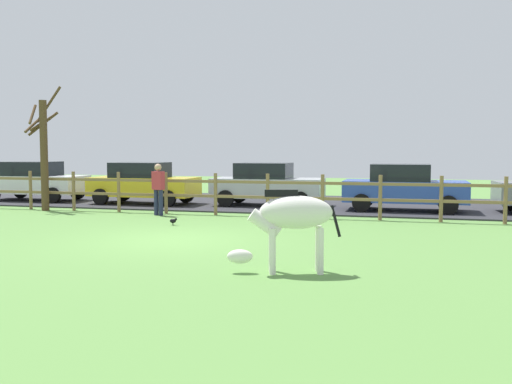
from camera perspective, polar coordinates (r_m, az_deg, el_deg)
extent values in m
plane|color=#5B8C42|center=(13.32, -8.33, -4.77)|extent=(60.00, 60.00, 0.00)
cube|color=#2D2D33|center=(22.10, 1.33, -1.08)|extent=(28.00, 7.40, 0.05)
cylinder|color=olive|center=(21.40, -21.72, 0.18)|extent=(0.11, 0.11, 1.34)
cylinder|color=olive|center=(20.41, -17.86, 0.09)|extent=(0.11, 0.11, 1.34)
cylinder|color=olive|center=(19.53, -13.64, 0.00)|extent=(0.11, 0.11, 1.34)
cylinder|color=olive|center=(18.77, -9.04, -0.10)|extent=(0.11, 0.11, 1.34)
cylinder|color=olive|center=(18.13, -4.09, -0.21)|extent=(0.11, 0.11, 1.34)
cylinder|color=olive|center=(17.64, 1.18, -0.33)|extent=(0.11, 0.11, 1.34)
cylinder|color=olive|center=(17.31, 6.70, -0.44)|extent=(0.11, 0.11, 1.34)
cylinder|color=olive|center=(17.14, 12.38, -0.56)|extent=(0.11, 0.11, 1.34)
cylinder|color=olive|center=(17.14, 18.12, -0.67)|extent=(0.11, 0.11, 1.34)
cylinder|color=olive|center=(17.32, 23.80, -0.77)|extent=(0.11, 0.11, 1.34)
cube|color=olive|center=(18.14, -4.09, -0.42)|extent=(20.59, 0.06, 0.09)
cube|color=olive|center=(18.10, -4.10, 1.06)|extent=(20.59, 0.06, 0.09)
cylinder|color=#513A23|center=(20.69, -20.53, 3.44)|extent=(0.25, 0.25, 3.76)
cylinder|color=#513A23|center=(20.92, -21.58, 6.22)|extent=(0.16, 0.88, 0.54)
cylinder|color=#513A23|center=(21.12, -20.65, 6.54)|extent=(0.75, 0.61, 0.64)
cylinder|color=#513A23|center=(21.14, -20.13, 8.26)|extent=(0.95, 0.24, 1.26)
cylinder|color=#513A23|center=(21.19, -20.61, 6.44)|extent=(0.89, 0.67, 0.87)
cylinder|color=#513A23|center=(20.82, -21.55, 7.28)|extent=(0.34, 0.73, 0.71)
ellipsoid|color=white|center=(9.56, 4.05, -2.04)|extent=(1.32, 0.80, 0.56)
cylinder|color=white|center=(9.49, 1.67, -6.00)|extent=(0.11, 0.11, 0.78)
cylinder|color=white|center=(9.77, 1.61, -5.70)|extent=(0.11, 0.11, 0.78)
cylinder|color=white|center=(9.56, 6.50, -5.95)|extent=(0.11, 0.11, 0.78)
cylinder|color=white|center=(9.83, 6.30, -5.66)|extent=(0.11, 0.11, 0.78)
cylinder|color=white|center=(9.56, 0.89, -3.17)|extent=(0.63, 0.39, 0.51)
ellipsoid|color=white|center=(9.65, -1.63, -6.50)|extent=(0.48, 0.31, 0.24)
cube|color=black|center=(9.52, 2.56, -0.13)|extent=(0.55, 0.19, 0.12)
cylinder|color=black|center=(9.66, 8.01, -2.91)|extent=(0.20, 0.10, 0.54)
cylinder|color=black|center=(15.87, -8.32, -3.21)|extent=(0.01, 0.01, 0.06)
cylinder|color=black|center=(15.83, -8.38, -3.23)|extent=(0.01, 0.01, 0.06)
ellipsoid|color=black|center=(15.84, -8.36, -2.90)|extent=(0.18, 0.10, 0.12)
sphere|color=black|center=(15.79, -8.06, -2.73)|extent=(0.07, 0.07, 0.07)
cube|color=white|center=(24.46, -21.26, 0.73)|extent=(4.03, 1.78, 0.70)
cube|color=black|center=(24.52, -21.59, 2.21)|extent=(1.93, 1.60, 0.56)
cylinder|color=black|center=(24.45, -17.51, 0.00)|extent=(0.60, 0.19, 0.60)
cylinder|color=black|center=(23.02, -19.72, -0.30)|extent=(0.60, 0.19, 0.60)
cylinder|color=black|center=(25.96, -22.59, 0.11)|extent=(0.60, 0.19, 0.60)
cube|color=#2D4CAD|center=(19.58, 14.71, 0.08)|extent=(4.01, 1.71, 0.70)
cube|color=black|center=(19.55, 14.31, 1.93)|extent=(1.90, 1.57, 0.56)
cylinder|color=black|center=(20.49, 18.50, -0.81)|extent=(0.60, 0.18, 0.60)
cylinder|color=black|center=(18.80, 18.78, -1.25)|extent=(0.60, 0.18, 0.60)
cylinder|color=black|center=(20.52, 10.95, -0.66)|extent=(0.60, 0.18, 0.60)
cylinder|color=black|center=(18.83, 10.55, -1.09)|extent=(0.60, 0.18, 0.60)
cube|color=yellow|center=(21.79, -11.18, 0.54)|extent=(4.01, 1.73, 0.70)
cube|color=black|center=(21.83, -11.56, 2.20)|extent=(1.91, 1.58, 0.56)
cylinder|color=black|center=(22.02, -7.03, -0.28)|extent=(0.60, 0.18, 0.60)
cylinder|color=black|center=(20.47, -8.87, -0.64)|extent=(0.60, 0.18, 0.60)
cylinder|color=black|center=(23.19, -13.20, -0.13)|extent=(0.60, 0.18, 0.60)
cylinder|color=black|center=(21.72, -15.36, -0.46)|extent=(0.60, 0.18, 0.60)
cube|color=#B7BABF|center=(20.65, 1.21, 0.42)|extent=(4.02, 1.74, 0.70)
cube|color=black|center=(20.66, 0.80, 2.18)|extent=(1.92, 1.58, 0.56)
cylinder|color=black|center=(21.25, 5.28, -0.43)|extent=(0.60, 0.19, 0.60)
cylinder|color=black|center=(19.58, 4.47, -0.83)|extent=(0.60, 0.19, 0.60)
cylinder|color=black|center=(21.84, -1.73, -0.29)|extent=(0.60, 0.19, 0.60)
cylinder|color=black|center=(20.22, -3.08, -0.66)|extent=(0.60, 0.19, 0.60)
cylinder|color=black|center=(21.00, 24.23, -0.85)|extent=(0.61, 0.21, 0.60)
cylinder|color=#232847|center=(18.33, -10.00, -1.03)|extent=(0.14, 0.14, 0.82)
cylinder|color=#232847|center=(18.23, -9.55, -1.06)|extent=(0.14, 0.14, 0.82)
cube|color=#B7333D|center=(18.23, -9.80, 1.14)|extent=(0.40, 0.29, 0.58)
sphere|color=tan|center=(18.21, -9.82, 2.46)|extent=(0.22, 0.22, 0.22)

